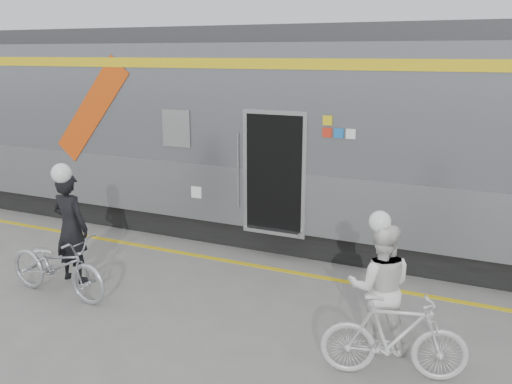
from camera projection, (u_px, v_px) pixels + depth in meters
The scene contains 9 objects.
ground at pixel (161, 312), 7.82m from camera, with size 90.00×90.00×0.00m, color slate.
train at pixel (207, 128), 11.63m from camera, with size 24.00×3.17×4.10m.
safety_strip at pixel (229, 261), 9.71m from camera, with size 24.00×0.12×0.01m, color gold.
man at pixel (71, 228), 8.70m from camera, with size 0.66×0.43×1.81m, color black.
bicycle_left at pixel (57, 265), 8.24m from camera, with size 0.66×1.89×0.99m, color #B0B2B8.
woman at pixel (380, 288), 6.66m from camera, with size 0.81×0.63×1.66m, color white.
bicycle_right at pixel (394, 337), 6.14m from camera, with size 0.47×1.67×1.01m, color beige.
helmet_man at pixel (65, 163), 8.43m from camera, with size 0.31×0.31×0.31m, color white.
helmet_woman at pixel (385, 213), 6.42m from camera, with size 0.27×0.27×0.27m, color white.
Camera 1 is at (4.24, -5.91, 3.64)m, focal length 38.00 mm.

